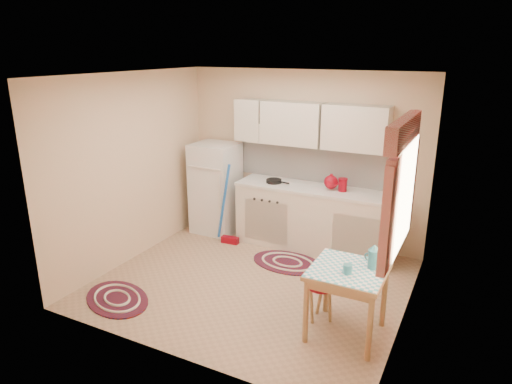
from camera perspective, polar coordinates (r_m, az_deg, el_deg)
room_shell at (r=5.34m, az=2.24°, el=4.78°), size 3.64×3.60×2.52m
fridge at (r=7.10m, az=-5.05°, el=0.48°), size 0.65×0.60×1.40m
broom at (r=6.63m, az=-3.34°, el=-1.64°), size 0.29×0.14×1.20m
base_cabinets at (r=6.56m, az=7.35°, el=-3.45°), size 2.25×0.60×0.88m
countertop at (r=6.42m, az=7.50°, el=0.39°), size 2.27×0.62×0.04m
frying_pan at (r=6.58m, az=2.25°, el=1.38°), size 0.25×0.25×0.05m
red_kettle at (r=6.32m, az=9.35°, el=1.23°), size 0.27×0.25×0.21m
red_canister at (r=6.28m, az=10.78°, el=0.80°), size 0.14×0.14×0.16m
table at (r=4.76m, az=11.22°, el=-13.33°), size 0.72×0.72×0.72m
stool at (r=5.01m, az=8.06°, el=-13.45°), size 0.38×0.38×0.42m
coffee_pot at (r=4.59m, az=14.49°, el=-7.81°), size 0.16×0.15×0.26m
mug at (r=4.47m, az=11.36°, el=-9.46°), size 0.10×0.10×0.10m
rug_center at (r=6.25m, az=3.95°, el=-8.78°), size 1.03×0.72×0.02m
rug_left at (r=5.65m, az=-16.97°, el=-12.65°), size 1.12×0.96×0.02m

